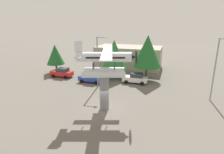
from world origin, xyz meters
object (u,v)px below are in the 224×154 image
object	(u,v)px
tree_center_back	(147,51)
floatplane_monument	(105,61)
tree_west	(55,54)
car_mid_blue	(91,77)
streetlight_secondary	(217,66)
storefront_building	(129,57)
tree_east	(114,55)
streetlight_primary	(99,59)
display_pedestal	(104,92)
car_near_red	(62,72)
car_far_white	(135,78)

from	to	relation	value
tree_center_back	floatplane_monument	bearing A→B (deg)	-102.84
tree_west	car_mid_blue	bearing A→B (deg)	-21.24
streetlight_secondary	floatplane_monument	bearing A→B (deg)	-151.89
streetlight_secondary	storefront_building	distance (m)	21.49
tree_east	tree_center_back	world-z (taller)	tree_center_back
streetlight_primary	tree_west	xyz separation A→B (m)	(-11.55, 5.42, -0.87)
car_mid_blue	tree_east	world-z (taller)	tree_east
streetlight_primary	tree_west	world-z (taller)	streetlight_primary
streetlight_secondary	tree_east	distance (m)	16.77
display_pedestal	car_near_red	world-z (taller)	display_pedestal
car_near_red	tree_center_back	size ratio (longest dim) A/B	0.52
display_pedestal	streetlight_secondary	world-z (taller)	streetlight_secondary
storefront_building	tree_west	xyz separation A→B (m)	(-12.97, -9.30, 1.41)
display_pedestal	storefront_building	bearing A→B (deg)	95.64
display_pedestal	tree_center_back	distance (m)	13.96
floatplane_monument	streetlight_primary	size ratio (longest dim) A/B	1.28
display_pedestal	car_far_white	xyz separation A→B (m)	(1.63, 10.98, -1.26)
floatplane_monument	car_mid_blue	distance (m)	11.91
car_mid_blue	streetlight_secondary	distance (m)	19.19
streetlight_primary	tree_center_back	xyz separation A→B (m)	(6.73, 5.96, 0.61)
car_mid_blue	storefront_building	distance (m)	13.52
display_pedestal	streetlight_secondary	bearing A→B (deg)	28.02
car_mid_blue	storefront_building	bearing A→B (deg)	-105.56
floatplane_monument	streetlight_primary	bearing A→B (deg)	99.30
car_far_white	tree_east	bearing A→B (deg)	-23.04
display_pedestal	streetlight_secondary	xyz separation A→B (m)	(12.88, 6.85, 2.66)
streetlight_primary	storefront_building	size ratio (longest dim) A/B	0.56
streetlight_secondary	tree_west	size ratio (longest dim) A/B	1.44
car_far_white	tree_west	xyz separation A→B (m)	(-16.77, 1.72, 2.89)
car_near_red	tree_center_back	bearing A→B (deg)	-169.24
car_mid_blue	streetlight_secondary	bearing A→B (deg)	173.26
car_mid_blue	tree_west	distance (m)	10.46
car_mid_blue	tree_center_back	world-z (taller)	tree_center_back
display_pedestal	streetlight_primary	world-z (taller)	streetlight_primary
car_mid_blue	tree_east	distance (m)	5.99
streetlight_primary	streetlight_secondary	size ratio (longest dim) A/B	0.96
display_pedestal	car_mid_blue	xyz separation A→B (m)	(-5.78, 9.06, -1.26)
car_near_red	tree_east	bearing A→B (deg)	-165.06
car_mid_blue	car_far_white	size ratio (longest dim) A/B	1.00
streetlight_primary	streetlight_secondary	distance (m)	16.48
tree_east	streetlight_primary	bearing A→B (deg)	-98.33
streetlight_primary	display_pedestal	bearing A→B (deg)	-63.69
storefront_building	car_near_red	bearing A→B (deg)	-131.02
display_pedestal	streetlight_secondary	size ratio (longest dim) A/B	0.52
car_far_white	storefront_building	xyz separation A→B (m)	(-3.80, 11.02, 1.48)
streetlight_secondary	tree_east	size ratio (longest dim) A/B	1.18
tree_east	tree_center_back	distance (m)	5.99
car_near_red	car_far_white	xyz separation A→B (m)	(13.98, 0.68, 0.00)
tree_west	tree_center_back	world-z (taller)	tree_center_back
display_pedestal	car_far_white	bearing A→B (deg)	81.58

